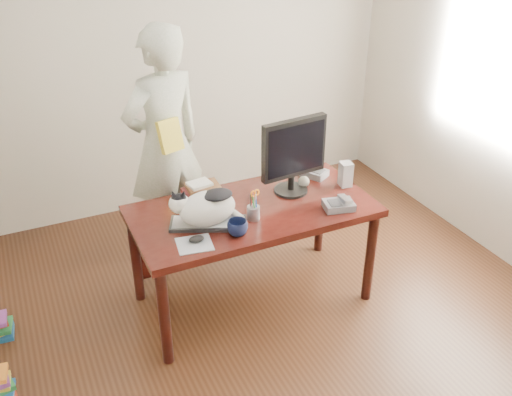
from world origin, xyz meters
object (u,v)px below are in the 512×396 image
Objects in this scene: cat at (205,207)px; phone at (339,204)px; speaker at (346,174)px; person at (165,145)px; coffee_mug at (238,228)px; desk at (248,221)px; mouse at (196,239)px; baseball at (304,182)px; keyboard at (208,223)px; pen_cup at (253,211)px; monitor at (294,153)px; book_stack at (202,189)px; calculator at (314,173)px.

cat is 2.06× the size of phone.
speaker is 0.10× the size of person.
desk is at bearing 56.83° from coffee_mug.
mouse is (-0.12, -0.15, -0.11)m from cat.
baseball is at bearing 113.19° from phone.
pen_cup reaches higher than keyboard.
desk is at bearing 41.53° from mouse.
cat is 0.95m from person.
cat reaches higher than speaker.
monitor is 2.11× the size of book_stack.
book_stack is 1.16× the size of calculator.
monitor is 0.45m from speaker.
keyboard is at bearing 167.81° from calculator.
person reaches higher than coffee_mug.
calculator is (0.09, 0.48, -0.00)m from phone.
monitor reaches higher than book_stack.
baseball is (0.45, 0.04, 0.19)m from desk.
cat is 0.89m from phone.
monitor is at bearing 179.94° from calculator.
person reaches higher than pen_cup.
phone is (0.73, 0.01, -0.02)m from coffee_mug.
keyboard is at bearing 8.36° from cat.
monitor reaches higher than pen_cup.
monitor is at bearing -25.26° from book_stack.
pen_cup is 0.43m from mouse.
calculator is (0.84, -0.09, -0.01)m from book_stack.
cat is at bearing -166.39° from baseball.
speaker is at bearing -19.96° from book_stack.
calculator is at bearing 14.35° from desk.
desk is 3.16× the size of keyboard.
book_stack reaches higher than keyboard.
speaker is (0.72, -0.06, 0.24)m from desk.
calculator reaches higher than desk.
cat reaches higher than mouse.
baseball reaches higher than mouse.
keyboard is 2.30× the size of calculator.
pen_cup is (-0.39, -0.21, -0.25)m from monitor.
pen_cup reaches higher than speaker.
speaker is (0.21, 0.26, 0.06)m from phone.
baseball is at bearing 5.39° from desk.
mouse is 0.06× the size of person.
phone is 0.87× the size of book_stack.
monitor reaches higher than calculator.
book_stack is 0.14× the size of person.
cat reaches higher than pen_cup.
book_stack is at bearing 134.50° from desk.
speaker reaches higher than calculator.
book_stack is at bearing 171.38° from speaker.
keyboard is 0.12m from cat.
phone is 0.37m from baseball.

